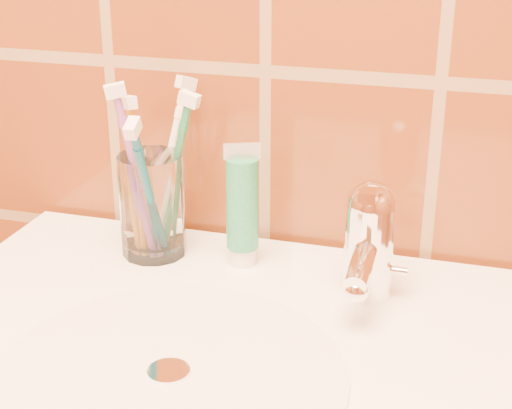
% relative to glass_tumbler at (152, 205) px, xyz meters
% --- Properties ---
extents(glass_tumbler, '(0.08, 0.08, 0.11)m').
position_rel_glass_tumbler_xyz_m(glass_tumbler, '(0.00, 0.00, 0.00)').
color(glass_tumbler, white).
rests_on(glass_tumbler, pedestal_sink).
extents(toothpaste_tube, '(0.04, 0.03, 0.13)m').
position_rel_glass_tumbler_xyz_m(toothpaste_tube, '(0.10, 0.00, 0.01)').
color(toothpaste_tube, white).
rests_on(toothpaste_tube, pedestal_sink).
extents(faucet, '(0.05, 0.11, 0.12)m').
position_rel_glass_tumbler_xyz_m(faucet, '(0.24, -0.03, 0.01)').
color(faucet, white).
rests_on(faucet, pedestal_sink).
extents(toothbrush_0, '(0.08, 0.07, 0.19)m').
position_rel_glass_tumbler_xyz_m(toothbrush_0, '(0.02, 0.01, 0.03)').
color(toothbrush_0, '#217C4A').
rests_on(toothbrush_0, glass_tumbler).
extents(toothbrush_1, '(0.04, 0.16, 0.20)m').
position_rel_glass_tumbler_xyz_m(toothbrush_1, '(0.01, -0.03, 0.03)').
color(toothbrush_1, '#0C566D').
rests_on(toothbrush_1, glass_tumbler).
extents(toothbrush_2, '(0.09, 0.08, 0.20)m').
position_rel_glass_tumbler_xyz_m(toothbrush_2, '(-0.01, -0.02, 0.04)').
color(toothbrush_2, '#904CA4').
rests_on(toothbrush_2, glass_tumbler).
extents(toothbrush_3, '(0.08, 0.08, 0.18)m').
position_rel_glass_tumbler_xyz_m(toothbrush_3, '(-0.02, 0.00, 0.03)').
color(toothbrush_3, orange).
rests_on(toothbrush_3, glass_tumbler).
extents(toothbrush_4, '(0.12, 0.14, 0.21)m').
position_rel_glass_tumbler_xyz_m(toothbrush_4, '(0.01, 0.03, 0.04)').
color(toothbrush_4, white).
rests_on(toothbrush_4, glass_tumbler).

